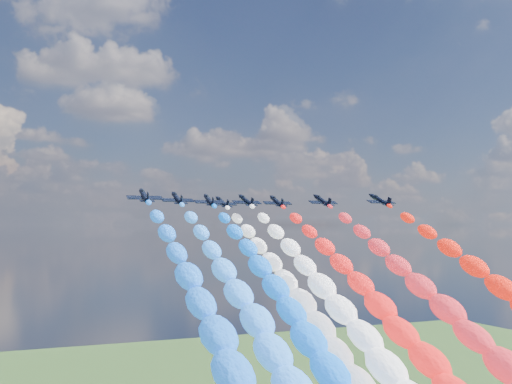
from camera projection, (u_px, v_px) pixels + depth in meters
name	position (u px, v px, depth m)	size (l,w,h in m)	color
jet_0	(144.00, 196.00, 143.57)	(8.02, 10.76, 2.37)	black
trail_0	(226.00, 370.00, 91.93)	(7.36, 107.82, 59.20)	blue
jet_1	(177.00, 199.00, 158.18)	(8.02, 10.76, 2.37)	black
trail_1	(264.00, 350.00, 106.55)	(7.36, 107.82, 59.20)	#2B7FFF
jet_2	(209.00, 200.00, 169.97)	(8.02, 10.76, 2.37)	black
trail_2	(301.00, 337.00, 118.33)	(7.36, 107.82, 59.20)	blue
jet_3	(246.00, 201.00, 172.93)	(8.02, 10.76, 2.37)	black
trail_3	(352.00, 335.00, 121.29)	(7.36, 107.82, 59.20)	white
jet_4	(222.00, 202.00, 185.40)	(8.02, 10.76, 2.37)	black
trail_4	(309.00, 324.00, 133.76)	(7.36, 107.82, 59.20)	white
jet_5	(277.00, 202.00, 178.42)	(8.02, 10.76, 2.37)	black
trail_5	(390.00, 330.00, 126.78)	(7.36, 107.82, 59.20)	red
jet_6	(322.00, 201.00, 173.16)	(8.02, 10.76, 2.37)	black
trail_6	(460.00, 334.00, 121.52)	(7.36, 107.82, 59.20)	red
jet_7	(380.00, 200.00, 169.56)	(8.02, 10.76, 2.37)	black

